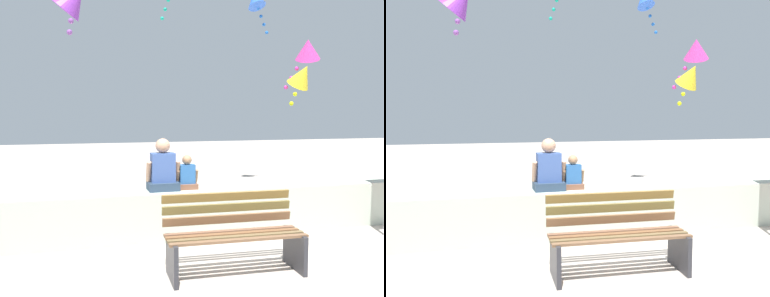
{
  "view_description": "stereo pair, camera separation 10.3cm",
  "coord_description": "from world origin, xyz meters",
  "views": [
    {
      "loc": [
        -1.8,
        -4.86,
        1.82
      ],
      "look_at": [
        -0.26,
        0.88,
        1.3
      ],
      "focal_mm": 37.78,
      "sensor_mm": 36.0,
      "label": 1
    },
    {
      "loc": [
        -1.7,
        -4.89,
        1.82
      ],
      "look_at": [
        -0.26,
        0.88,
        1.3
      ],
      "focal_mm": 37.78,
      "sensor_mm": 36.0,
      "label": 2
    }
  ],
  "objects": [
    {
      "name": "ground_plane",
      "position": [
        0.0,
        0.0,
        0.0
      ],
      "size": [
        40.0,
        40.0,
        0.0
      ],
      "primitive_type": "plane",
      "color": "#B5A79B"
    },
    {
      "name": "seawall_ledge",
      "position": [
        0.0,
        0.88,
        0.35
      ],
      "size": [
        6.68,
        0.62,
        0.7
      ],
      "primitive_type": "cube",
      "color": "#B3BEAB",
      "rests_on": "ground"
    },
    {
      "name": "park_bench",
      "position": [
        -0.17,
        -0.62,
        0.41
      ],
      "size": [
        1.6,
        0.66,
        0.88
      ],
      "color": "brown",
      "rests_on": "ground"
    },
    {
      "name": "person_adult",
      "position": [
        -0.7,
        0.88,
        1.0
      ],
      "size": [
        0.49,
        0.36,
        0.76
      ],
      "color": "#293B52",
      "rests_on": "seawall_ledge"
    },
    {
      "name": "person_child",
      "position": [
        -0.34,
        0.88,
        0.9
      ],
      "size": [
        0.33,
        0.24,
        0.5
      ],
      "color": "brown",
      "rests_on": "seawall_ledge"
    },
    {
      "name": "kite_yellow",
      "position": [
        2.3,
        2.21,
        2.54
      ],
      "size": [
        0.64,
        0.72,
        0.88
      ],
      "color": "yellow"
    },
    {
      "name": "kite_magenta",
      "position": [
        2.41,
        2.21,
        3.04
      ],
      "size": [
        0.74,
        0.75,
        1.04
      ],
      "color": "#DB3D9E"
    },
    {
      "name": "kite_blue",
      "position": [
        2.2,
        4.26,
        4.49
      ],
      "size": [
        0.71,
        0.64,
        1.01
      ],
      "color": "blue"
    },
    {
      "name": "kite_purple",
      "position": [
        -1.9,
        1.56,
        3.51
      ],
      "size": [
        0.74,
        0.64,
        0.9
      ],
      "color": "purple"
    }
  ]
}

